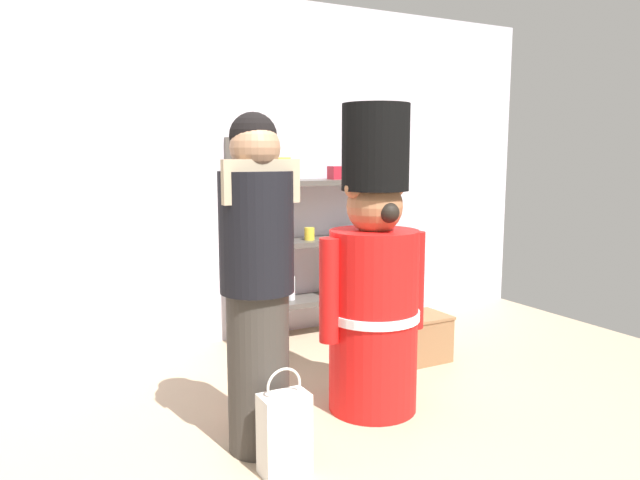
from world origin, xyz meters
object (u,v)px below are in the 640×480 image
at_px(merchandise_shelf, 308,237).
at_px(person_shopper, 257,279).
at_px(shopping_bag, 284,432).
at_px(display_crate, 422,337).
at_px(teddy_bear_guard, 374,282).

height_order(merchandise_shelf, person_shopper, person_shopper).
bearing_deg(person_shopper, shopping_bag, -87.10).
bearing_deg(display_crate, person_shopper, -156.32).
bearing_deg(merchandise_shelf, shopping_bag, -119.76).
relative_size(merchandise_shelf, person_shopper, 0.96).
distance_m(person_shopper, display_crate, 1.77).
relative_size(teddy_bear_guard, shopping_bag, 3.43).
height_order(person_shopper, display_crate, person_shopper).
distance_m(merchandise_shelf, display_crate, 1.18).
relative_size(merchandise_shelf, shopping_bag, 3.14).
bearing_deg(display_crate, teddy_bear_guard, -145.13).
xyz_separation_m(merchandise_shelf, person_shopper, (-1.06, -1.56, 0.07)).
bearing_deg(person_shopper, display_crate, 23.68).
relative_size(merchandise_shelf, teddy_bear_guard, 0.92).
relative_size(person_shopper, shopping_bag, 3.28).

